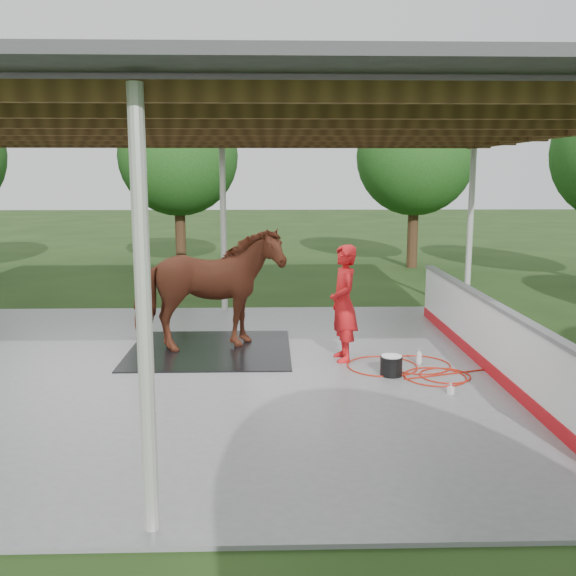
{
  "coord_description": "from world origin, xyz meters",
  "views": [
    {
      "loc": [
        1.07,
        -10.02,
        3.17
      ],
      "look_at": [
        1.38,
        1.0,
        1.23
      ],
      "focal_mm": 40.0,
      "sensor_mm": 36.0,
      "label": 1
    }
  ],
  "objects_px": {
    "handler": "(344,303)",
    "wash_bucket": "(391,365)",
    "dasher_board": "(488,336)",
    "horse": "(209,290)"
  },
  "relations": [
    {
      "from": "horse",
      "to": "handler",
      "type": "relative_size",
      "value": 1.3
    },
    {
      "from": "dasher_board",
      "to": "wash_bucket",
      "type": "bearing_deg",
      "value": -168.5
    },
    {
      "from": "dasher_board",
      "to": "horse",
      "type": "distance_m",
      "value": 4.82
    },
    {
      "from": "dasher_board",
      "to": "handler",
      "type": "height_order",
      "value": "handler"
    },
    {
      "from": "handler",
      "to": "wash_bucket",
      "type": "bearing_deg",
      "value": 28.41
    },
    {
      "from": "dasher_board",
      "to": "horse",
      "type": "xyz_separation_m",
      "value": [
        -4.63,
        1.23,
        0.57
      ]
    },
    {
      "from": "handler",
      "to": "wash_bucket",
      "type": "relative_size",
      "value": 5.67
    },
    {
      "from": "handler",
      "to": "wash_bucket",
      "type": "xyz_separation_m",
      "value": [
        0.66,
        -0.9,
        -0.82
      ]
    },
    {
      "from": "handler",
      "to": "wash_bucket",
      "type": "height_order",
      "value": "handler"
    },
    {
      "from": "wash_bucket",
      "to": "horse",
      "type": "bearing_deg",
      "value": 152.4
    }
  ]
}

